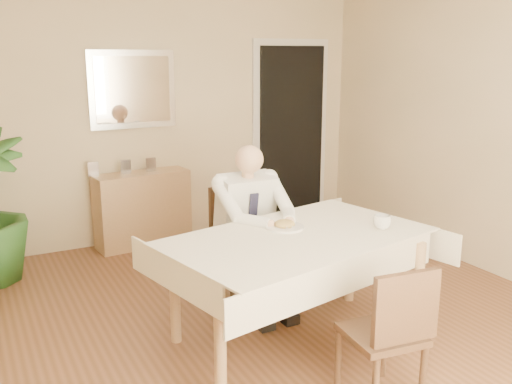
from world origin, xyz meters
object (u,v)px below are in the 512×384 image
dining_table (297,248)px  coffee_mug (382,222)px  chair_near (391,330)px  sideboard (143,209)px  chair_far (239,235)px  seated_man (255,221)px

dining_table → coffee_mug: coffee_mug is taller
dining_table → chair_near: 0.88m
sideboard → chair_near: bearing=-88.8°
chair_far → coffee_mug: (0.58, -1.02, 0.30)m
sideboard → chair_far: bearing=-83.9°
dining_table → sideboard: size_ratio=2.06×
dining_table → chair_near: (0.07, -0.85, -0.21)m
chair_near → seated_man: seated_man is taller
dining_table → chair_near: size_ratio=2.34×
seated_man → sideboard: size_ratio=1.33×
chair_far → chair_near: size_ratio=1.08×
coffee_mug → sideboard: size_ratio=0.13×
chair_far → sideboard: (-0.32, 1.55, -0.12)m
dining_table → chair_far: 0.90m
chair_near → dining_table: bearing=101.1°
dining_table → chair_near: chair_near is taller
dining_table → seated_man: (-0.00, 0.59, 0.02)m
chair_far → sideboard: size_ratio=0.95×
sideboard → seated_man: bearing=-85.7°
chair_near → coffee_mug: (0.50, 0.71, 0.34)m
seated_man → coffee_mug: bearing=-51.8°
dining_table → seated_man: 0.59m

